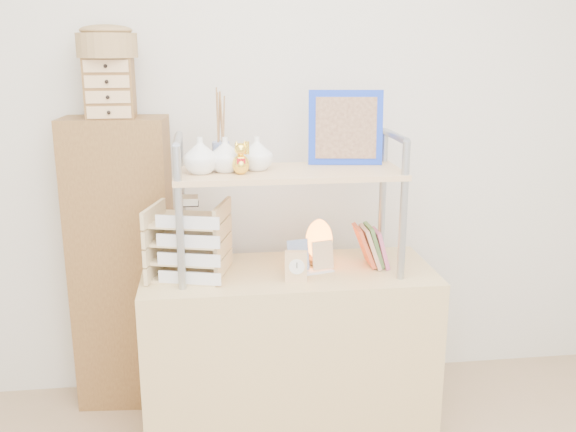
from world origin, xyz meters
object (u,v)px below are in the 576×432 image
(desk, at_px, (289,353))
(salt_lamp, at_px, (319,241))
(cabinet, at_px, (123,265))
(letter_tray, at_px, (189,245))

(desk, relative_size, salt_lamp, 6.26)
(cabinet, height_order, letter_tray, cabinet)
(salt_lamp, bearing_deg, cabinet, 161.25)
(salt_lamp, bearing_deg, letter_tray, -170.43)
(cabinet, bearing_deg, salt_lamp, -14.17)
(desk, bearing_deg, cabinet, 152.70)
(cabinet, distance_m, salt_lamp, 0.92)
(desk, relative_size, cabinet, 0.89)
(cabinet, relative_size, letter_tray, 4.10)
(desk, bearing_deg, letter_tray, -178.27)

